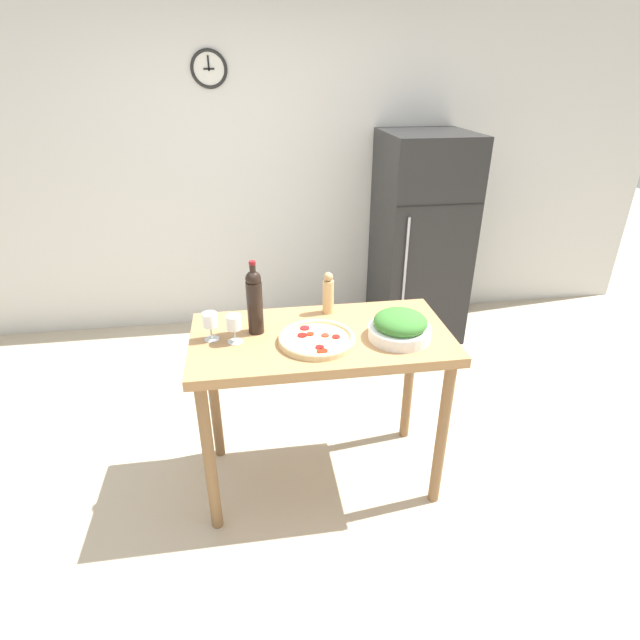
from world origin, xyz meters
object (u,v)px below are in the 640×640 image
(wine_bottle, at_px, (255,300))
(wine_glass_near, at_px, (234,324))
(salad_bowl, at_px, (400,326))
(wine_glass_far, at_px, (210,321))
(homemade_pizza, at_px, (317,339))
(pepper_mill, at_px, (328,294))
(refrigerator, at_px, (420,238))

(wine_bottle, bearing_deg, wine_glass_near, -139.57)
(wine_bottle, height_order, salad_bowl, wine_bottle)
(wine_glass_near, bearing_deg, wine_glass_far, 158.81)
(wine_glass_near, xyz_separation_m, wine_glass_far, (-0.11, 0.04, 0.00))
(homemade_pizza, bearing_deg, wine_bottle, 152.39)
(pepper_mill, distance_m, salad_bowl, 0.43)
(wine_glass_near, distance_m, pepper_mill, 0.54)
(wine_bottle, relative_size, wine_glass_far, 2.64)
(wine_bottle, distance_m, pepper_mill, 0.41)
(salad_bowl, bearing_deg, refrigerator, 68.06)
(refrigerator, height_order, pepper_mill, refrigerator)
(refrigerator, xyz_separation_m, salad_bowl, (-0.69, -1.73, 0.15))
(wine_bottle, bearing_deg, salad_bowl, -13.53)
(refrigerator, height_order, wine_glass_far, refrigerator)
(salad_bowl, relative_size, homemade_pizza, 0.82)
(homemade_pizza, bearing_deg, wine_glass_near, 171.40)
(refrigerator, bearing_deg, wine_bottle, -130.93)
(refrigerator, distance_m, salad_bowl, 1.87)
(wine_bottle, distance_m, salad_bowl, 0.69)
(wine_bottle, distance_m, wine_glass_far, 0.23)
(pepper_mill, bearing_deg, refrigerator, 55.05)
(salad_bowl, xyz_separation_m, homemade_pizza, (-0.39, 0.02, -0.04))
(wine_glass_far, distance_m, salad_bowl, 0.88)
(pepper_mill, height_order, salad_bowl, pepper_mill)
(wine_bottle, height_order, homemade_pizza, wine_bottle)
(wine_bottle, height_order, wine_glass_near, wine_bottle)
(wine_glass_near, bearing_deg, salad_bowl, -5.50)
(pepper_mill, relative_size, salad_bowl, 0.75)
(wine_glass_near, distance_m, homemade_pizza, 0.39)
(refrigerator, relative_size, homemade_pizza, 4.50)
(wine_glass_near, height_order, salad_bowl, same)
(wine_bottle, bearing_deg, pepper_mill, 23.18)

